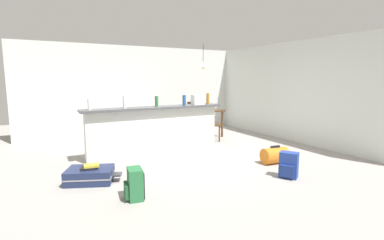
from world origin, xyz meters
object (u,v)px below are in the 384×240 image
object	(u,v)px
dining_chair_far_side	(191,116)
backpack_green	(135,184)
bottle_amber	(208,98)
dining_table	(200,113)
suitcase_flat_navy	(90,175)
bottle_green	(157,101)
backpack_blue	(289,166)
book_stack	(90,167)
duffel_bag_orange	(275,155)
grocery_bag	(198,100)
bottle_white	(89,104)
bottle_clear	(124,102)
pendant_lamp	(203,65)
dining_chair_near_partition	(209,121)
bottle_blue	(184,100)

from	to	relation	value
dining_chair_far_side	backpack_green	size ratio (longest dim) A/B	2.21
bottle_amber	dining_chair_far_side	xyz separation A→B (m)	(0.49, 1.71, -0.62)
dining_table	suitcase_flat_navy	size ratio (longest dim) A/B	1.23
bottle_green	backpack_blue	distance (m)	2.87
dining_chair_far_side	book_stack	xyz separation A→B (m)	(-3.28, -2.83, -0.26)
bottle_amber	duffel_bag_orange	size ratio (longest dim) A/B	0.47
bottle_green	duffel_bag_orange	distance (m)	2.58
suitcase_flat_navy	backpack_green	bearing A→B (deg)	-65.95
bottle_green	grocery_bag	size ratio (longest dim) A/B	0.83
bottle_amber	suitcase_flat_navy	distance (m)	3.15
suitcase_flat_navy	book_stack	xyz separation A→B (m)	(-0.01, -0.04, 0.15)
bottle_white	grocery_bag	world-z (taller)	grocery_bag
grocery_bag	backpack_blue	distance (m)	2.52
bottle_clear	dining_chair_far_side	xyz separation A→B (m)	(2.42, 1.76, -0.62)
pendant_lamp	duffel_bag_orange	world-z (taller)	pendant_lamp
dining_table	pendant_lamp	size ratio (longest dim) A/B	1.67
bottle_white	book_stack	distance (m)	1.37
bottle_green	dining_chair_far_side	world-z (taller)	bottle_green
bottle_amber	suitcase_flat_navy	xyz separation A→B (m)	(-2.78, -1.08, -1.03)
dining_chair_far_side	bottle_amber	bearing A→B (deg)	-105.98
bottle_white	bottle_amber	distance (m)	2.59
bottle_white	suitcase_flat_navy	distance (m)	1.44
suitcase_flat_navy	backpack_green	size ratio (longest dim) A/B	2.12
bottle_clear	backpack_blue	distance (m)	3.22
dining_table	backpack_green	xyz separation A→B (m)	(-2.85, -3.17, -0.44)
dining_chair_far_side	dining_chair_near_partition	bearing A→B (deg)	-93.80
bottle_amber	pendant_lamp	distance (m)	1.56
bottle_green	backpack_green	xyz separation A→B (m)	(-1.11, -2.00, -0.92)
bottle_white	pendant_lamp	world-z (taller)	pendant_lamp
dining_table	dining_chair_near_partition	xyz separation A→B (m)	(-0.07, -0.58, -0.13)
backpack_blue	backpack_green	bearing A→B (deg)	171.18
grocery_bag	dining_table	bearing A→B (deg)	57.49
backpack_blue	duffel_bag_orange	bearing A→B (deg)	61.01
dining_chair_far_side	duffel_bag_orange	distance (m)	3.43
duffel_bag_orange	bottle_clear	bearing A→B (deg)	145.34
dining_table	dining_chair_far_side	xyz separation A→B (m)	(0.01, 0.55, -0.13)
suitcase_flat_navy	bottle_blue	bearing A→B (deg)	24.28
bottle_amber	dining_table	world-z (taller)	bottle_amber
dining_chair_near_partition	bottle_green	bearing A→B (deg)	-160.24
grocery_bag	dining_chair_near_partition	xyz separation A→B (m)	(0.71, 0.65, -0.61)
backpack_blue	dining_chair_near_partition	bearing A→B (deg)	83.36
bottle_green	pendant_lamp	bearing A→B (deg)	33.48
bottle_blue	backpack_green	xyz separation A→B (m)	(-1.70, -1.89, -0.93)
bottle_amber	dining_table	distance (m)	1.35
bottle_blue	dining_chair_near_partition	size ratio (longest dim) A/B	0.24
backpack_green	bottle_amber	bearing A→B (deg)	40.41
duffel_bag_orange	book_stack	size ratio (longest dim) A/B	1.74
bottle_white	bottle_green	bearing A→B (deg)	2.29
dining_chair_near_partition	backpack_blue	distance (m)	3.01
pendant_lamp	dining_chair_near_partition	bearing A→B (deg)	-105.03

